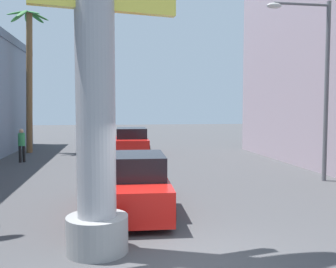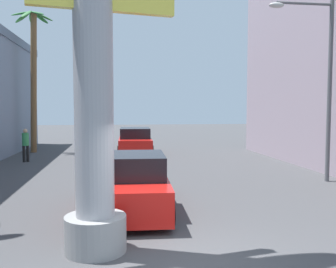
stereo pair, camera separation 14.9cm
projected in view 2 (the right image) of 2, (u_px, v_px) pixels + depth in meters
name	position (u px, v px, depth m)	size (l,w,h in m)	color
ground_plane	(147.00, 172.00, 16.15)	(92.13, 92.13, 0.00)	#424244
neon_sign_pole	(93.00, 18.00, 6.92)	(3.07, 1.18, 9.64)	#9E9EA3
street_lamp	(320.00, 72.00, 13.78)	(2.50, 0.28, 6.69)	#59595E
car_lead	(129.00, 184.00, 10.14)	(2.32, 4.74, 1.56)	black
car_far	(135.00, 141.00, 22.66)	(2.16, 4.46, 1.56)	black
palm_tree_far_left	(33.00, 66.00, 23.02)	(2.45, 2.48, 8.73)	brown
pedestrian_far_left	(26.00, 143.00, 19.10)	(0.48, 0.48, 1.71)	black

